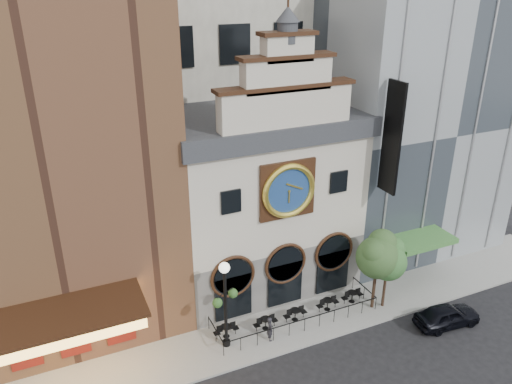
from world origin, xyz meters
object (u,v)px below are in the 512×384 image
object	(u,v)px
bistro_1	(266,323)
bistro_4	(352,296)
bistro_0	(226,330)
bistro_2	(295,314)
car_right	(447,315)
pedestrian	(270,329)
tree_right	(388,259)
tree_left	(378,254)
bistro_3	(328,304)
lamppost	(225,296)

from	to	relation	value
bistro_1	bistro_4	distance (m)	6.46
bistro_0	bistro_2	bearing A→B (deg)	-3.79
bistro_0	car_right	world-z (taller)	car_right
car_right	pedestrian	distance (m)	11.25
bistro_0	bistro_2	distance (m)	4.56
tree_right	tree_left	bearing A→B (deg)	165.90
bistro_0	bistro_3	bearing A→B (deg)	-1.89
car_right	tree_right	bearing A→B (deg)	43.40
bistro_1	bistro_2	size ratio (longest dim) A/B	1.00
bistro_2	bistro_3	xyz separation A→B (m)	(2.44, 0.07, 0.00)
tree_left	bistro_3	bearing A→B (deg)	162.69
bistro_1	tree_right	world-z (taller)	tree_right
bistro_2	lamppost	bearing A→B (deg)	-175.29
bistro_2	tree_right	xyz separation A→B (m)	(6.04, -1.01, 3.11)
pedestrian	lamppost	world-z (taller)	lamppost
bistro_4	tree_left	xyz separation A→B (m)	(0.95, -0.97, 3.52)
tree_left	tree_right	bearing A→B (deg)	-14.10
bistro_4	lamppost	xyz separation A→B (m)	(-9.19, -0.53, 3.04)
pedestrian	lamppost	size ratio (longest dim) A/B	0.28
bistro_2	tree_right	size ratio (longest dim) A/B	0.32
bistro_0	car_right	distance (m)	13.83
bistro_4	car_right	world-z (taller)	car_right
bistro_0	tree_right	bearing A→B (deg)	-7.06
bistro_4	tree_left	bearing A→B (deg)	-45.44
bistro_0	bistro_3	distance (m)	6.99
bistro_4	pedestrian	size ratio (longest dim) A/B	0.99
lamppost	tree_left	size ratio (longest dim) A/B	1.04
bistro_1	pedestrian	bearing A→B (deg)	-100.75
bistro_3	bistro_4	xyz separation A→B (m)	(1.95, 0.06, 0.00)
bistro_1	car_right	xyz separation A→B (m)	(10.62, -4.13, 0.11)
bistro_2	car_right	world-z (taller)	car_right
bistro_0	bistro_4	distance (m)	8.94
bistro_0	tree_left	distance (m)	10.56
bistro_1	pedestrian	world-z (taller)	pedestrian
bistro_2	car_right	bearing A→B (deg)	-25.87
car_right	pedestrian	size ratio (longest dim) A/B	2.65
pedestrian	bistro_2	bearing A→B (deg)	-60.24
bistro_2	car_right	size ratio (longest dim) A/B	0.37
bistro_3	pedestrian	world-z (taller)	pedestrian
bistro_3	car_right	xyz separation A→B (m)	(6.11, -4.22, 0.11)
lamppost	tree_right	bearing A→B (deg)	-27.37
bistro_2	tree_left	bearing A→B (deg)	-8.87
bistro_1	bistro_4	world-z (taller)	same
bistro_0	pedestrian	world-z (taller)	pedestrian
car_right	pedestrian	xyz separation A→B (m)	(-10.81, 3.13, 0.23)
lamppost	tree_right	distance (m)	10.86
car_right	lamppost	size ratio (longest dim) A/B	0.75
bistro_0	bistro_4	size ratio (longest dim) A/B	1.00
bistro_1	bistro_4	size ratio (longest dim) A/B	1.00
bistro_2	bistro_4	world-z (taller)	same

